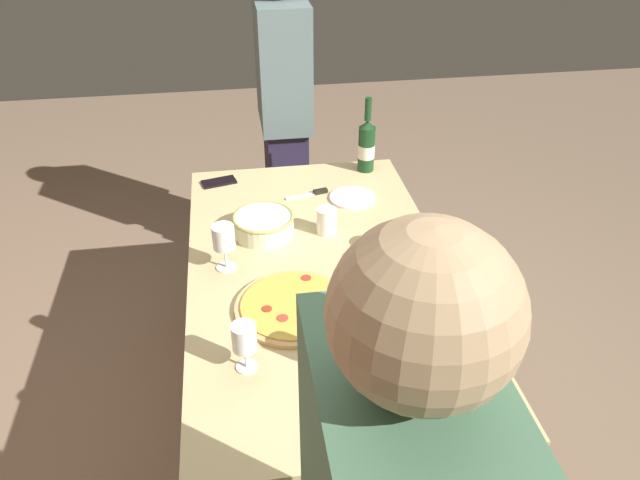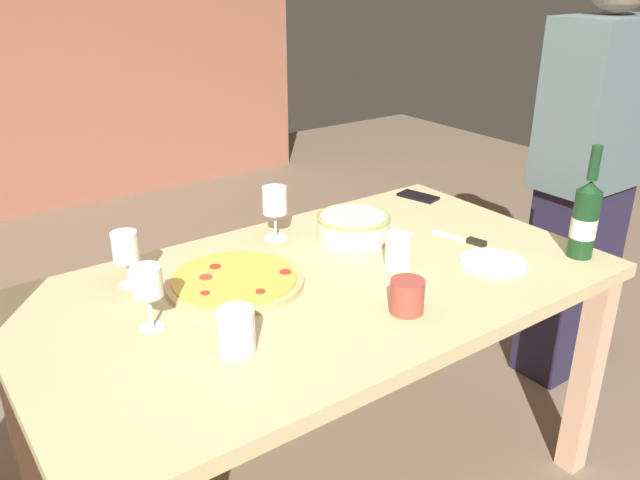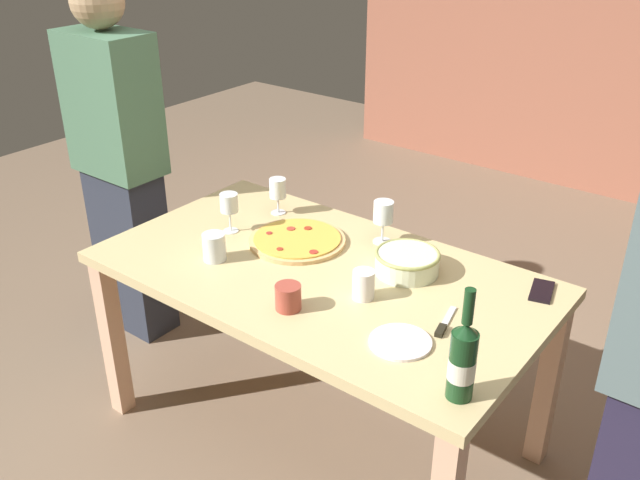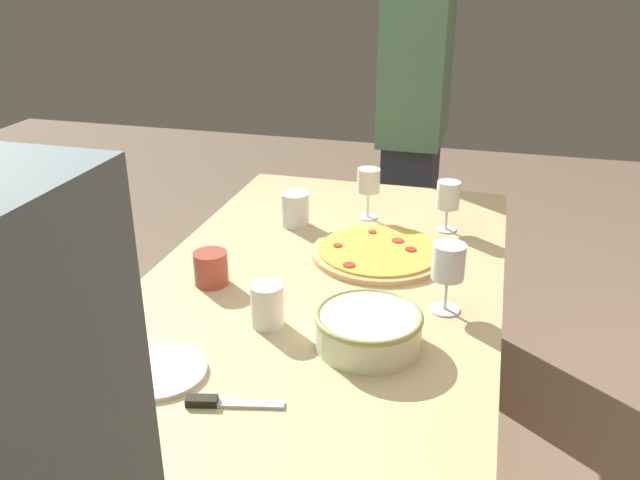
% 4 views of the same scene
% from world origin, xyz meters
% --- Properties ---
extents(dining_table, '(1.60, 0.90, 0.75)m').
position_xyz_m(dining_table, '(0.00, 0.00, 0.66)').
color(dining_table, '#CEB77D').
rests_on(dining_table, ground).
extents(pizza, '(0.37, 0.37, 0.02)m').
position_xyz_m(pizza, '(-0.20, 0.11, 0.76)').
color(pizza, tan).
rests_on(pizza, dining_table).
extents(serving_bowl, '(0.23, 0.23, 0.08)m').
position_xyz_m(serving_bowl, '(0.25, 0.17, 0.79)').
color(serving_bowl, '#E1E9C3').
rests_on(serving_bowl, dining_table).
extents(wine_bottle, '(0.07, 0.07, 0.33)m').
position_xyz_m(wine_bottle, '(0.71, -0.32, 0.87)').
color(wine_bottle, '#163B1C').
rests_on(wine_bottle, dining_table).
extents(wine_glass_near_pizza, '(0.07, 0.07, 0.15)m').
position_xyz_m(wine_glass_near_pizza, '(-0.43, 0.27, 0.85)').
color(wine_glass_near_pizza, white).
rests_on(wine_glass_near_pizza, dining_table).
extents(wine_glass_by_bottle, '(0.08, 0.08, 0.17)m').
position_xyz_m(wine_glass_by_bottle, '(0.06, 0.32, 0.87)').
color(wine_glass_by_bottle, white).
rests_on(wine_glass_by_bottle, dining_table).
extents(wine_glass_far_left, '(0.07, 0.07, 0.16)m').
position_xyz_m(wine_glass_far_left, '(-0.47, 0.03, 0.86)').
color(wine_glass_far_left, white).
rests_on(wine_glass_far_left, dining_table).
extents(cup_amber, '(0.07, 0.07, 0.10)m').
position_xyz_m(cup_amber, '(0.23, -0.06, 0.80)').
color(cup_amber, white).
rests_on(cup_amber, dining_table).
extents(cup_ceramic, '(0.08, 0.08, 0.10)m').
position_xyz_m(cup_ceramic, '(-0.35, -0.17, 0.80)').
color(cup_ceramic, white).
rests_on(cup_ceramic, dining_table).
extents(cup_spare, '(0.09, 0.09, 0.09)m').
position_xyz_m(cup_spare, '(0.07, -0.26, 0.79)').
color(cup_spare, '#A84435').
rests_on(cup_spare, dining_table).
extents(side_plate, '(0.19, 0.19, 0.01)m').
position_xyz_m(side_plate, '(0.46, -0.21, 0.76)').
color(side_plate, white).
rests_on(side_plate, dining_table).
extents(pizza_knife, '(0.06, 0.18, 0.02)m').
position_xyz_m(pizza_knife, '(0.52, -0.05, 0.76)').
color(pizza_knife, silver).
rests_on(pizza_knife, dining_table).
extents(person_guest_left, '(0.41, 0.24, 1.67)m').
position_xyz_m(person_guest_left, '(-1.19, 0.07, 0.85)').
color(person_guest_left, '#292F3C').
rests_on(person_guest_left, ground).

